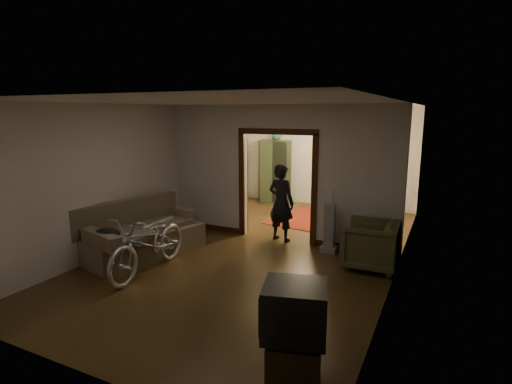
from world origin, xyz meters
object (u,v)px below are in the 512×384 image
Objects in this scene: person at (281,203)px; locker at (276,171)px; bicycle at (149,243)px; sofa at (143,228)px; armchair at (370,245)px; desk at (363,200)px.

locker reaches higher than person.
bicycle is 5.93m from locker.
sofa is 5.32m from locker.
locker reaches higher than bicycle.
sofa is 1.13× the size of bicycle.
armchair is 3.99m from desk.
armchair is at bearing -93.86° from desk.
locker is at bearing 99.97° from sofa.
locker is at bearing -140.84° from armchair.
locker reaches higher than desk.
sofa is at bearing -74.79° from armchair.
desk is at bearing 73.55° from sofa.
sofa is 4.14m from armchair.
sofa is at bearing -114.32° from locker.
person is (2.01, 1.91, 0.30)m from sofa.
armchair is at bearing -68.86° from locker.
locker is (0.45, 5.28, 0.41)m from sofa.
bicycle is 2.16× the size of armchair.
armchair is at bearing 171.65° from person.
bicycle is 2.18× the size of desk.
bicycle is at bearing -62.51° from armchair.
armchair is 0.56× the size of person.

